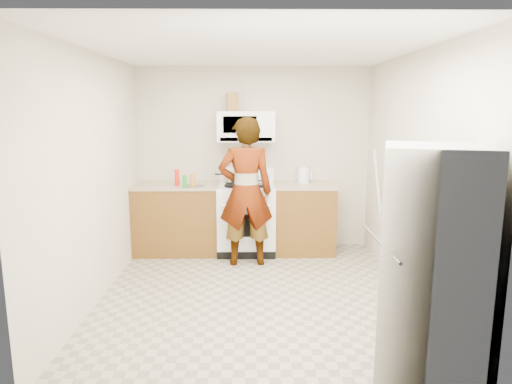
{
  "coord_description": "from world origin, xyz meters",
  "views": [
    {
      "loc": [
        -0.04,
        -4.54,
        1.95
      ],
      "look_at": [
        0.02,
        0.55,
        1.0
      ],
      "focal_mm": 32.0,
      "sensor_mm": 36.0,
      "label": 1
    }
  ],
  "objects_px": {
    "person": "(246,192)",
    "fridge": "(431,265)",
    "gas_range": "(246,217)",
    "saucepan": "(232,177)",
    "kettle": "(304,176)",
    "microwave": "(246,126)"
  },
  "relations": [
    {
      "from": "person",
      "to": "fridge",
      "type": "height_order",
      "value": "person"
    },
    {
      "from": "microwave",
      "to": "fridge",
      "type": "relative_size",
      "value": 0.45
    },
    {
      "from": "person",
      "to": "kettle",
      "type": "xyz_separation_m",
      "value": [
        0.79,
        0.65,
        0.11
      ]
    },
    {
      "from": "gas_range",
      "to": "saucepan",
      "type": "bearing_deg",
      "value": 143.08
    },
    {
      "from": "gas_range",
      "to": "microwave",
      "type": "bearing_deg",
      "value": 90.0
    },
    {
      "from": "gas_range",
      "to": "kettle",
      "type": "relative_size",
      "value": 6.0
    },
    {
      "from": "gas_range",
      "to": "person",
      "type": "xyz_separation_m",
      "value": [
        -0.0,
        -0.49,
        0.44
      ]
    },
    {
      "from": "microwave",
      "to": "kettle",
      "type": "xyz_separation_m",
      "value": [
        0.78,
        0.03,
        -0.67
      ]
    },
    {
      "from": "fridge",
      "to": "kettle",
      "type": "xyz_separation_m",
      "value": [
        -0.55,
        3.11,
        0.18
      ]
    },
    {
      "from": "fridge",
      "to": "saucepan",
      "type": "bearing_deg",
      "value": 132.93
    },
    {
      "from": "gas_range",
      "to": "fridge",
      "type": "xyz_separation_m",
      "value": [
        1.33,
        -2.95,
        0.36
      ]
    },
    {
      "from": "kettle",
      "to": "saucepan",
      "type": "relative_size",
      "value": 0.86
    },
    {
      "from": "person",
      "to": "fridge",
      "type": "relative_size",
      "value": 1.09
    },
    {
      "from": "microwave",
      "to": "fridge",
      "type": "bearing_deg",
      "value": -66.59
    },
    {
      "from": "saucepan",
      "to": "kettle",
      "type": "bearing_deg",
      "value": 0.68
    },
    {
      "from": "fridge",
      "to": "kettle",
      "type": "distance_m",
      "value": 3.16
    },
    {
      "from": "person",
      "to": "saucepan",
      "type": "bearing_deg",
      "value": -77.54
    },
    {
      "from": "gas_range",
      "to": "microwave",
      "type": "xyz_separation_m",
      "value": [
        0.0,
        0.13,
        1.21
      ]
    },
    {
      "from": "gas_range",
      "to": "saucepan",
      "type": "xyz_separation_m",
      "value": [
        -0.19,
        0.14,
        0.53
      ]
    },
    {
      "from": "microwave",
      "to": "kettle",
      "type": "relative_size",
      "value": 4.04
    },
    {
      "from": "gas_range",
      "to": "person",
      "type": "bearing_deg",
      "value": -90.37
    },
    {
      "from": "microwave",
      "to": "person",
      "type": "distance_m",
      "value": 0.99
    }
  ]
}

